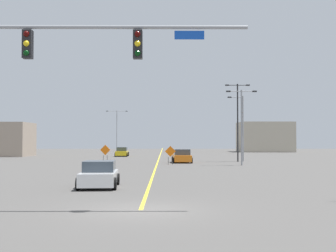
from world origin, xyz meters
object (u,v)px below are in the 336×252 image
at_px(traffic_signal_assembly, 26,62).
at_px(construction_sign_right_lane, 105,151).
at_px(street_lamp_mid_left, 238,117).
at_px(street_lamp_far_left, 117,127).
at_px(car_yellow_passing, 122,152).
at_px(construction_sign_left_lane, 170,153).
at_px(street_lamp_mid_right, 242,125).
at_px(car_white_mid, 99,175).
at_px(car_orange_far, 182,156).
at_px(street_lamp_near_left, 242,121).

bearing_deg(traffic_signal_assembly, construction_sign_right_lane, 93.39).
height_order(street_lamp_mid_left, street_lamp_far_left, street_lamp_far_left).
height_order(construction_sign_right_lane, car_yellow_passing, construction_sign_right_lane).
height_order(street_lamp_mid_left, construction_sign_left_lane, street_lamp_mid_left).
relative_size(traffic_signal_assembly, street_lamp_mid_right, 1.57).
xyz_separation_m(traffic_signal_assembly, construction_sign_left_lane, (5.65, 29.18, -4.19)).
relative_size(street_lamp_far_left, car_white_mid, 2.36).
xyz_separation_m(traffic_signal_assembly, car_orange_far, (6.98, 32.71, -4.72)).
bearing_deg(street_lamp_near_left, car_yellow_passing, 121.20).
xyz_separation_m(street_lamp_far_left, construction_sign_right_lane, (3.75, -45.43, -4.24)).
relative_size(construction_sign_left_lane, car_white_mid, 0.49).
height_order(traffic_signal_assembly, construction_sign_left_lane, traffic_signal_assembly).
height_order(street_lamp_near_left, construction_sign_left_lane, street_lamp_near_left).
xyz_separation_m(traffic_signal_assembly, street_lamp_near_left, (12.79, 27.44, -0.91)).
height_order(traffic_signal_assembly, car_orange_far, traffic_signal_assembly).
xyz_separation_m(street_lamp_near_left, car_orange_far, (-5.81, 5.27, -3.81)).
bearing_deg(street_lamp_mid_right, street_lamp_mid_left, -125.93).
xyz_separation_m(street_lamp_near_left, street_lamp_far_left, (-18.70, 54.45, 0.98)).
bearing_deg(car_orange_far, construction_sign_right_lane, 157.70).
bearing_deg(street_lamp_near_left, car_orange_far, 137.82).
distance_m(traffic_signal_assembly, car_white_mid, 9.13).
distance_m(street_lamp_near_left, car_yellow_passing, 28.10).
xyz_separation_m(street_lamp_mid_right, car_orange_far, (-7.26, -2.71, -3.62)).
distance_m(street_lamp_near_left, street_lamp_mid_left, 7.18).
relative_size(traffic_signal_assembly, street_lamp_far_left, 1.33).
xyz_separation_m(street_lamp_far_left, car_white_mid, (7.45, -74.25, -4.83)).
relative_size(street_lamp_near_left, car_white_mid, 1.95).
xyz_separation_m(street_lamp_mid_left, car_orange_far, (-6.61, -1.83, -4.58)).
relative_size(traffic_signal_assembly, construction_sign_right_lane, 6.21).
relative_size(car_orange_far, car_yellow_passing, 1.02).
xyz_separation_m(street_lamp_mid_right, car_white_mid, (-12.70, -27.78, -3.66)).
height_order(street_lamp_far_left, car_yellow_passing, street_lamp_far_left).
distance_m(traffic_signal_assembly, construction_sign_right_lane, 36.76).
height_order(street_lamp_mid_left, car_white_mid, street_lamp_mid_left).
xyz_separation_m(construction_sign_left_lane, car_white_mid, (-4.11, -21.55, -0.57)).
bearing_deg(street_lamp_far_left, construction_sign_right_lane, -85.28).
xyz_separation_m(construction_sign_left_lane, car_yellow_passing, (-7.27, 22.06, -0.58)).
relative_size(traffic_signal_assembly, car_yellow_passing, 2.89).
xyz_separation_m(traffic_signal_assembly, street_lamp_far_left, (-5.91, 81.89, 0.07)).
height_order(street_lamp_near_left, street_lamp_far_left, street_lamp_far_left).
bearing_deg(car_yellow_passing, car_white_mid, -85.85).
relative_size(street_lamp_near_left, car_yellow_passing, 1.79).
bearing_deg(street_lamp_far_left, car_yellow_passing, -82.04).
relative_size(traffic_signal_assembly, car_orange_far, 2.82).
xyz_separation_m(street_lamp_mid_left, car_yellow_passing, (-15.22, 16.71, -4.62)).
relative_size(street_lamp_far_left, car_orange_far, 2.12).
distance_m(street_lamp_far_left, construction_sign_left_lane, 54.12).
bearing_deg(construction_sign_left_lane, street_lamp_mid_right, 35.99).
bearing_deg(construction_sign_left_lane, car_orange_far, 69.27).
relative_size(street_lamp_near_left, street_lamp_mid_left, 0.83).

